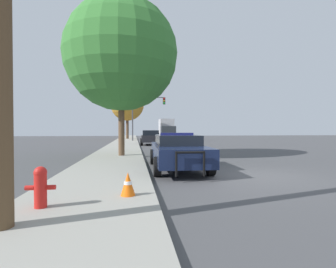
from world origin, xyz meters
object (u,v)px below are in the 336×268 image
fire_hydrant (40,186)px  box_truck (166,128)px  car_background_midblock (150,137)px  traffic_light (145,109)px  tree_sidewalk_far (127,104)px  tree_sidewalk_near (121,55)px  police_car (178,150)px  traffic_cone (128,184)px

fire_hydrant → box_truck: (7.62, 41.87, 1.27)m
car_background_midblock → box_truck: size_ratio=0.54×
traffic_light → car_background_midblock: (0.20, -7.36, -3.44)m
car_background_midblock → tree_sidewalk_far: 15.49m
traffic_light → tree_sidewalk_near: (-2.16, -19.18, 1.58)m
car_background_midblock → box_truck: 20.71m
police_car → tree_sidewalk_far: (-2.75, 30.88, 4.74)m
fire_hydrant → traffic_cone: (1.61, 0.69, -0.15)m
box_truck → tree_sidewalk_far: size_ratio=0.94×
car_background_midblock → tree_sidewalk_near: bearing=-100.3°
car_background_midblock → traffic_cone: size_ratio=7.81×
tree_sidewalk_far → tree_sidewalk_near: size_ratio=0.90×
traffic_light → police_car: bearing=-89.3°
traffic_cone → tree_sidewalk_near: bearing=93.5°
traffic_light → traffic_cone: size_ratio=11.17×
box_truck → tree_sidewalk_far: 9.69m
fire_hydrant → car_background_midblock: size_ratio=0.19×
fire_hydrant → tree_sidewalk_near: (1.06, 9.79, 5.26)m
fire_hydrant → tree_sidewalk_near: bearing=83.9°
police_car → traffic_cone: size_ratio=10.28×
police_car → car_background_midblock: 16.37m
tree_sidewalk_near → box_truck: bearing=78.4°
box_truck → tree_sidewalk_near: size_ratio=0.84×
police_car → car_background_midblock: car_background_midblock is taller
tree_sidewalk_near → traffic_light: bearing=83.6°
tree_sidewalk_near → police_car: bearing=-61.8°
traffic_light → traffic_cone: (-1.60, -28.29, -3.83)m
fire_hydrant → tree_sidewalk_near: size_ratio=0.09×
tree_sidewalk_far → car_background_midblock: bearing=-79.5°
tree_sidewalk_near → traffic_cone: tree_sidewalk_near is taller
tree_sidewalk_far → box_truck: bearing=39.9°
box_truck → tree_sidewalk_far: tree_sidewalk_far is taller
car_background_midblock → tree_sidewalk_near: size_ratio=0.46×
car_background_midblock → tree_sidewalk_near: 13.05m
car_background_midblock → box_truck: (4.20, 20.26, 1.03)m
traffic_light → box_truck: size_ratio=0.78×
traffic_cone → fire_hydrant: bearing=-156.9°
fire_hydrant → box_truck: box_truck is taller
box_truck → traffic_cone: (-6.01, -41.18, -1.42)m
traffic_light → tree_sidewalk_near: 19.37m
tree_sidewalk_far → tree_sidewalk_near: (0.31, -26.32, 0.31)m
police_car → traffic_cone: bearing=69.0°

